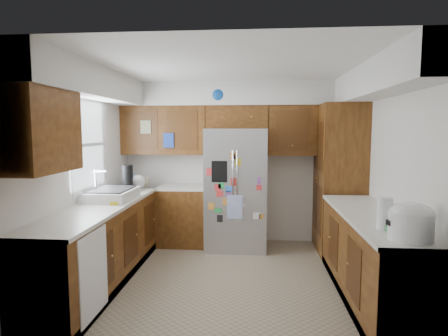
{
  "coord_description": "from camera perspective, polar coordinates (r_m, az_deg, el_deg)",
  "views": [
    {
      "loc": [
        0.27,
        -4.36,
        1.78
      ],
      "look_at": [
        -0.11,
        0.35,
        1.3
      ],
      "focal_mm": 30.0,
      "sensor_mm": 36.0,
      "label": 1
    }
  ],
  "objects": [
    {
      "name": "fridge",
      "position": [
        5.64,
        1.88,
        -3.17
      ],
      "size": [
        0.9,
        0.79,
        1.8
      ],
      "color": "gray",
      "rests_on": "ground"
    },
    {
      "name": "paper_towel",
      "position": [
        3.56,
        23.3,
        -6.36
      ],
      "size": [
        0.12,
        0.12,
        0.28
      ],
      "primitive_type": "cylinder",
      "color": "white",
      "rests_on": "right_counter_run"
    },
    {
      "name": "room_shell",
      "position": [
        4.74,
        0.13,
        6.3
      ],
      "size": [
        3.64,
        3.24,
        2.52
      ],
      "color": "silver",
      "rests_on": "ground"
    },
    {
      "name": "right_counter_run",
      "position": [
        4.3,
        21.6,
        -13.06
      ],
      "size": [
        0.63,
        2.25,
        0.92
      ],
      "color": "#411F0C",
      "rests_on": "ground"
    },
    {
      "name": "bridge_cabinet",
      "position": [
        5.8,
        2.03,
        7.72
      ],
      "size": [
        0.96,
        0.34,
        0.35
      ],
      "primitive_type": "cube",
      "color": "#411F0C",
      "rests_on": "fridge"
    },
    {
      "name": "pantry",
      "position": [
        5.69,
        17.12,
        -1.57
      ],
      "size": [
        0.6,
        0.9,
        2.15
      ],
      "primitive_type": "cube",
      "color": "#411F0C",
      "rests_on": "ground"
    },
    {
      "name": "left_counter_clutter",
      "position": [
        5.54,
        -13.82,
        -1.94
      ],
      "size": [
        0.28,
        0.76,
        0.38
      ],
      "color": "black",
      "rests_on": "left_counter_run"
    },
    {
      "name": "rice_cooker",
      "position": [
        3.3,
        26.59,
        -7.17
      ],
      "size": [
        0.35,
        0.34,
        0.3
      ],
      "color": "white",
      "rests_on": "right_counter_run"
    },
    {
      "name": "left_counter_run",
      "position": [
        4.88,
        -15.33,
        -10.5
      ],
      "size": [
        1.36,
        3.2,
        0.92
      ],
      "color": "#411F0C",
      "rests_on": "ground"
    },
    {
      "name": "sink_assembly",
      "position": [
        4.86,
        -16.76,
        -3.83
      ],
      "size": [
        0.52,
        0.7,
        0.37
      ],
      "color": "white",
      "rests_on": "left_counter_run"
    },
    {
      "name": "floor",
      "position": [
        4.72,
        1.09,
        -16.36
      ],
      "size": [
        3.6,
        3.6,
        0.0
      ],
      "primitive_type": "plane",
      "color": "gray",
      "rests_on": "ground"
    },
    {
      "name": "fridge_top_items",
      "position": [
        5.76,
        1.27,
        10.8
      ],
      "size": [
        0.84,
        0.34,
        0.3
      ],
      "color": "#0F489D",
      "rests_on": "bridge_cabinet"
    }
  ]
}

